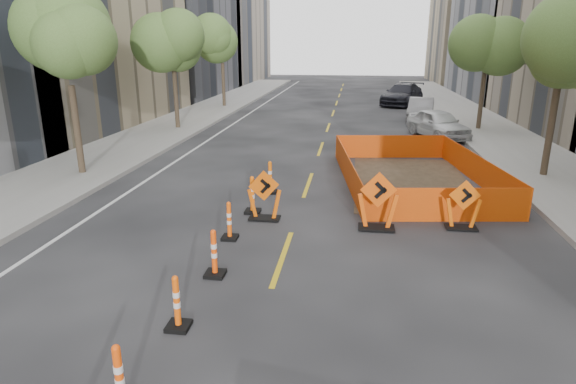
# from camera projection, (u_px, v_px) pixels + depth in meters

# --- Properties ---
(ground_plane) EXTENTS (140.00, 140.00, 0.00)m
(ground_plane) POSITION_uv_depth(u_px,v_px,m) (244.00, 369.00, 7.28)
(ground_plane) COLOR black
(sidewalk_left) EXTENTS (4.00, 90.00, 0.15)m
(sidewalk_left) POSITION_uv_depth(u_px,v_px,m) (95.00, 161.00, 19.79)
(sidewalk_left) COLOR gray
(sidewalk_left) RESTS_ON ground
(sidewalk_right) EXTENTS (4.00, 90.00, 0.15)m
(sidewalk_right) POSITION_uv_depth(u_px,v_px,m) (560.00, 177.00, 17.43)
(sidewalk_right) COLOR gray
(sidewalk_right) RESTS_ON ground
(bld_left_d) EXTENTS (12.00, 16.00, 14.00)m
(bld_left_d) POSITION_uv_depth(u_px,v_px,m) (157.00, 17.00, 44.52)
(bld_left_d) COLOR #4C4C51
(bld_left_d) RESTS_ON ground
(bld_right_e) EXTENTS (12.00, 14.00, 16.00)m
(bld_right_e) POSITION_uv_depth(u_px,v_px,m) (488.00, 15.00, 58.11)
(bld_right_e) COLOR tan
(bld_right_e) RESTS_ON ground
(tree_l_b) EXTENTS (2.80, 2.80, 5.95)m
(tree_l_b) POSITION_uv_depth(u_px,v_px,m) (66.00, 49.00, 16.50)
(tree_l_b) COLOR #382B1E
(tree_l_b) RESTS_ON ground
(tree_l_c) EXTENTS (2.80, 2.80, 5.95)m
(tree_l_c) POSITION_uv_depth(u_px,v_px,m) (173.00, 47.00, 25.96)
(tree_l_c) COLOR #382B1E
(tree_l_c) RESTS_ON ground
(tree_l_d) EXTENTS (2.80, 2.80, 5.95)m
(tree_l_d) POSITION_uv_depth(u_px,v_px,m) (222.00, 46.00, 35.42)
(tree_l_d) COLOR #382B1E
(tree_l_d) RESTS_ON ground
(tree_r_b) EXTENTS (2.80, 2.80, 5.95)m
(tree_r_b) POSITION_uv_depth(u_px,v_px,m) (564.00, 49.00, 16.19)
(tree_r_b) COLOR #382B1E
(tree_r_b) RESTS_ON ground
(tree_r_c) EXTENTS (2.80, 2.80, 5.95)m
(tree_r_c) POSITION_uv_depth(u_px,v_px,m) (488.00, 47.00, 25.65)
(tree_r_c) COLOR #382B1E
(tree_r_c) RESTS_ON ground
(channelizer_2) EXTENTS (0.41, 0.41, 1.03)m
(channelizer_2) POSITION_uv_depth(u_px,v_px,m) (119.00, 379.00, 6.29)
(channelizer_2) COLOR #FB4C0A
(channelizer_2) RESTS_ON ground
(channelizer_3) EXTENTS (0.39, 0.39, 1.00)m
(channelizer_3) POSITION_uv_depth(u_px,v_px,m) (177.00, 302.00, 8.17)
(channelizer_3) COLOR #F6570A
(channelizer_3) RESTS_ON ground
(channelizer_4) EXTENTS (0.41, 0.41, 1.05)m
(channelizer_4) POSITION_uv_depth(u_px,v_px,m) (214.00, 253.00, 10.04)
(channelizer_4) COLOR #FF4A0A
(channelizer_4) RESTS_ON ground
(channelizer_5) EXTENTS (0.39, 0.39, 0.99)m
(channelizer_5) POSITION_uv_depth(u_px,v_px,m) (229.00, 221.00, 11.96)
(channelizer_5) COLOR #FF570A
(channelizer_5) RESTS_ON ground
(channelizer_6) EXTENTS (0.43, 0.43, 1.10)m
(channelizer_6) POSITION_uv_depth(u_px,v_px,m) (252.00, 195.00, 13.80)
(channelizer_6) COLOR #FF670A
(channelizer_6) RESTS_ON ground
(channelizer_7) EXTENTS (0.42, 0.42, 1.07)m
(channelizer_7) POSITION_uv_depth(u_px,v_px,m) (270.00, 177.00, 15.67)
(channelizer_7) COLOR orange
(channelizer_7) RESTS_ON ground
(chevron_sign_left) EXTENTS (1.10, 0.90, 1.42)m
(chevron_sign_left) POSITION_uv_depth(u_px,v_px,m) (264.00, 195.00, 13.23)
(chevron_sign_left) COLOR #DB5509
(chevron_sign_left) RESTS_ON ground
(chevron_sign_center) EXTENTS (1.13, 0.76, 1.58)m
(chevron_sign_center) POSITION_uv_depth(u_px,v_px,m) (378.00, 201.00, 12.50)
(chevron_sign_center) COLOR #EA5009
(chevron_sign_center) RESTS_ON ground
(chevron_sign_right) EXTENTS (0.95, 0.62, 1.35)m
(chevron_sign_right) POSITION_uv_depth(u_px,v_px,m) (464.00, 205.00, 12.56)
(chevron_sign_right) COLOR #DD5609
(chevron_sign_right) RESTS_ON ground
(safety_fence) EXTENTS (5.57, 8.31, 0.97)m
(safety_fence) POSITION_uv_depth(u_px,v_px,m) (412.00, 169.00, 16.84)
(safety_fence) COLOR #FF660D
(safety_fence) RESTS_ON ground
(parked_car_near) EXTENTS (3.18, 4.61, 1.46)m
(parked_car_near) POSITION_uv_depth(u_px,v_px,m) (438.00, 124.00, 24.86)
(parked_car_near) COLOR silver
(parked_car_near) RESTS_ON ground
(parked_car_mid) EXTENTS (2.18, 4.45, 1.40)m
(parked_car_mid) POSITION_uv_depth(u_px,v_px,m) (421.00, 109.00, 30.40)
(parked_car_mid) COLOR gray
(parked_car_mid) RESTS_ON ground
(parked_car_far) EXTENTS (4.16, 6.10, 1.64)m
(parked_car_far) POSITION_uv_depth(u_px,v_px,m) (402.00, 94.00, 38.06)
(parked_car_far) COLOR black
(parked_car_far) RESTS_ON ground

